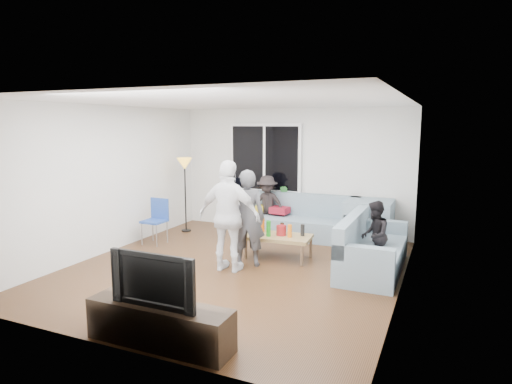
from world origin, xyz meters
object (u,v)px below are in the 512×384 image
at_px(sofa_back_section, 300,217).
at_px(television, 158,278).
at_px(sofa_right_section, 374,244).
at_px(coffee_table, 278,247).
at_px(player_left, 247,218).
at_px(spectator_back, 267,205).
at_px(spectator_right, 374,235).
at_px(floor_lamp, 185,195).
at_px(side_chair, 154,222).
at_px(tv_console, 160,324).
at_px(player_right, 229,216).

bearing_deg(sofa_back_section, television, -89.64).
bearing_deg(television, sofa_right_section, 63.32).
height_order(coffee_table, player_left, player_left).
height_order(sofa_back_section, coffee_table, sofa_back_section).
bearing_deg(spectator_back, sofa_back_section, -4.05).
height_order(coffee_table, spectator_right, spectator_right).
distance_m(spectator_right, spectator_back, 2.82).
bearing_deg(sofa_right_section, floor_lamp, 76.37).
relative_size(side_chair, player_left, 0.55).
bearing_deg(floor_lamp, player_left, -35.70).
relative_size(sofa_back_section, player_left, 1.47).
relative_size(spectator_back, television, 1.23).
height_order(spectator_back, tv_console, spectator_back).
bearing_deg(television, coffee_table, 88.75).
bearing_deg(sofa_right_section, tv_console, 153.32).
distance_m(sofa_right_section, spectator_back, 2.85).
bearing_deg(spectator_right, player_left, -77.08).
bearing_deg(player_right, floor_lamp, -45.02).
bearing_deg(sofa_back_section, spectator_right, -40.25).
distance_m(floor_lamp, spectator_right, 4.18).
distance_m(floor_lamp, television, 4.91).
xyz_separation_m(sofa_back_section, television, (0.03, -4.77, 0.30)).
bearing_deg(side_chair, spectator_right, 3.97).
bearing_deg(side_chair, player_right, -20.23).
distance_m(player_left, player_right, 0.39).
xyz_separation_m(player_right, spectator_back, (-0.36, 2.43, -0.26)).
height_order(coffee_table, player_right, player_right).
relative_size(floor_lamp, spectator_back, 1.28).
relative_size(player_right, tv_console, 1.08).
xyz_separation_m(player_right, television, (0.40, -2.37, -0.14)).
bearing_deg(player_right, coffee_table, -119.04).
xyz_separation_m(tv_console, television, (0.00, 0.00, 0.50)).
height_order(sofa_back_section, spectator_right, spectator_right).
bearing_deg(coffee_table, player_right, -117.40).
height_order(sofa_back_section, player_right, player_right).
xyz_separation_m(coffee_table, player_left, (-0.33, -0.56, 0.58)).
distance_m(coffee_table, spectator_back, 1.78).
bearing_deg(floor_lamp, tv_console, -60.51).
height_order(coffee_table, side_chair, side_chair).
bearing_deg(side_chair, floor_lamp, 91.58).
xyz_separation_m(floor_lamp, spectator_back, (1.66, 0.52, -0.17)).
bearing_deg(player_left, side_chair, -27.67).
bearing_deg(player_right, spectator_back, -83.21).
xyz_separation_m(spectator_right, spectator_back, (-2.41, 1.45, 0.06)).
height_order(side_chair, spectator_back, spectator_back).
distance_m(spectator_back, tv_console, 4.88).
distance_m(player_left, tv_console, 2.79).
distance_m(sofa_back_section, television, 4.78).
height_order(sofa_back_section, floor_lamp, floor_lamp).
height_order(tv_console, television, television).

